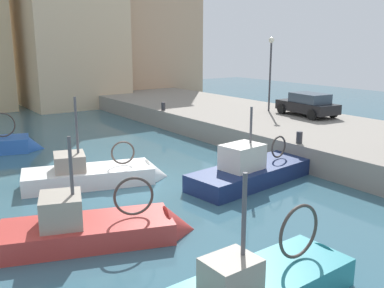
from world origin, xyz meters
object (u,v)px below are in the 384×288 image
fishing_boat_white (98,181)px  fishing_boat_red (101,236)px  mooring_bollard_south (299,137)px  parked_car_black (308,104)px  mooring_bollard_mid (163,106)px  quay_streetlamp (271,62)px  fishing_boat_navy (258,177)px

fishing_boat_white → fishing_boat_red: size_ratio=1.04×
fishing_boat_white → mooring_bollard_south: bearing=-21.0°
fishing_boat_white → parked_car_black: (14.75, 1.57, 1.83)m
fishing_boat_red → mooring_bollard_mid: bearing=52.5°
parked_car_black → fishing_boat_red: bearing=-158.5°
mooring_bollard_south → mooring_bollard_mid: size_ratio=1.00×
mooring_bollard_mid → quay_streetlamp: (5.65, -4.36, 2.98)m
mooring_bollard_south → mooring_bollard_mid: same height
quay_streetlamp → fishing_boat_navy: bearing=-136.8°
fishing_boat_white → mooring_bollard_south: 9.23m
quay_streetlamp → mooring_bollard_south: bearing=-126.5°
fishing_boat_navy → parked_car_black: (8.98, 5.08, 1.79)m
fishing_boat_white → mooring_bollard_south: fishing_boat_white is taller
fishing_boat_white → quay_streetlamp: bearing=17.2°
fishing_boat_navy → mooring_bollard_mid: bearing=77.3°
parked_car_black → quay_streetlamp: bearing=101.7°
fishing_boat_navy → mooring_bollard_south: size_ratio=12.82×
parked_car_black → mooring_bollard_south: (-6.23, -4.83, -0.46)m
fishing_boat_white → fishing_boat_navy: bearing=-31.3°
parked_car_black → mooring_bollard_mid: 9.51m
mooring_bollard_south → quay_streetlamp: (5.65, 7.64, 2.98)m
parked_car_black → quay_streetlamp: 3.82m
fishing_boat_red → quay_streetlamp: 19.25m
fishing_boat_red → fishing_boat_white: bearing=67.8°
fishing_boat_navy → mooring_bollard_mid: 12.62m
mooring_bollard_mid → fishing_boat_red: bearing=-127.5°
fishing_boat_red → quay_streetlamp: quay_streetlamp is taller
mooring_bollard_south → quay_streetlamp: bearing=53.5°
fishing_boat_red → parked_car_black: 18.15m
fishing_boat_red → mooring_bollard_south: (10.58, 1.78, 1.35)m
fishing_boat_white → quay_streetlamp: (14.17, 4.38, 4.35)m
fishing_boat_navy → parked_car_black: bearing=29.5°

